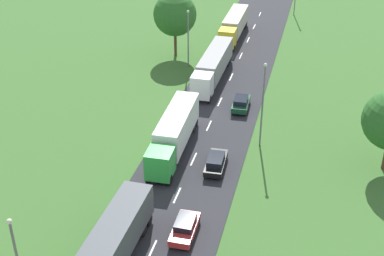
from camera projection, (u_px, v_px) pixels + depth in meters
The scene contains 12 objects.
road at pixel (184, 181), 50.18m from camera, with size 10.00×140.00×0.06m, color #2B2B30.
lane_marking_centre at pixel (166, 219), 45.30m from camera, with size 0.16×118.64×0.01m.
truck_lead at pixel (107, 252), 38.86m from camera, with size 2.71×14.22×3.49m.
truck_second at pixel (174, 132), 54.02m from camera, with size 2.81×13.03×3.74m.
truck_third at pixel (213, 65), 69.38m from camera, with size 2.57×14.66×3.51m.
truck_fourth at pixel (234, 25), 83.72m from camera, with size 2.50×13.44×3.48m.
car_second at pixel (185, 227), 43.17m from camera, with size 1.82×4.13×1.47m.
car_third at pixel (216, 162), 51.60m from camera, with size 1.94×4.56×1.46m.
car_fourth at pixel (241, 103), 62.60m from camera, with size 1.95×4.24×1.55m.
lamppost_second at pixel (263, 101), 53.47m from camera, with size 0.36×0.36×9.27m.
lamppost_third at pixel (188, 36), 71.94m from camera, with size 0.36×0.36×8.14m.
tree_birch at pixel (175, 15), 74.87m from camera, with size 6.13×6.13×9.27m.
Camera 1 is at (10.80, -15.24, 29.15)m, focal length 49.66 mm.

